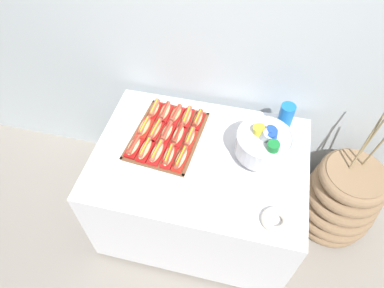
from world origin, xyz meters
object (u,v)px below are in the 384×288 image
hot_dog_0 (134,146)px  hot_dog_6 (156,130)px  donut (275,220)px  hot_dog_11 (165,112)px  hot_dog_14 (198,119)px  hot_dog_9 (190,138)px  hot_dog_10 (154,109)px  floor_vase (340,199)px  hot_dog_8 (178,135)px  hot_dog_2 (157,152)px  punch_bowl (264,143)px  hot_dog_13 (187,117)px  hot_dog_1 (145,149)px  hot_dog_12 (176,114)px  hot_dog_7 (167,132)px  cup_stack (285,119)px  serving_tray (167,136)px  buffet_table (199,189)px  hot_dog_3 (169,156)px  hot_dog_5 (145,127)px  hot_dog_4 (181,159)px

hot_dog_0 → hot_dog_6: hot_dog_0 is taller
donut → hot_dog_11: bearing=141.7°
hot_dog_0 → hot_dog_14: (0.33, 0.30, 0.00)m
hot_dog_9 → hot_dog_10: size_ratio=0.96×
floor_vase → hot_dog_8: (-1.14, -0.12, 0.52)m
hot_dog_2 → hot_dog_11: hot_dog_2 is taller
hot_dog_0 → punch_bowl: punch_bowl is taller
hot_dog_6 → hot_dog_11: bearing=85.3°
hot_dog_11 → hot_dog_13: (0.15, -0.01, -0.00)m
donut → hot_dog_9: bearing=142.8°
hot_dog_2 → hot_dog_6: size_ratio=0.95×
floor_vase → hot_dog_1: floor_vase is taller
hot_dog_2 → donut: size_ratio=1.20×
hot_dog_12 → punch_bowl: 0.62m
hot_dog_2 → hot_dog_9: (0.16, 0.15, -0.00)m
hot_dog_13 → hot_dog_11: bearing=175.3°
hot_dog_9 → donut: 0.70m
hot_dog_7 → hot_dog_14: size_ratio=1.08×
floor_vase → punch_bowl: (-0.62, -0.15, 0.63)m
donut → cup_stack: bearing=90.6°
hot_dog_1 → hot_dog_2: bearing=-4.7°
serving_tray → buffet_table: bearing=-24.3°
hot_dog_10 → cup_stack: cup_stack is taller
hot_dog_2 → punch_bowl: size_ratio=0.55×
hot_dog_3 → hot_dog_7: 0.18m
hot_dog_5 → hot_dog_14: hot_dog_14 is taller
buffet_table → punch_bowl: (0.35, 0.07, 0.52)m
hot_dog_5 → hot_dog_10: hot_dog_10 is taller
hot_dog_3 → punch_bowl: size_ratio=0.53×
hot_dog_2 → buffet_table: bearing=12.9°
buffet_table → donut: donut is taller
hot_dog_6 → hot_dog_9: (0.22, -0.02, 0.00)m
hot_dog_4 → hot_dog_11: (-0.20, 0.35, -0.00)m
hot_dog_0 → hot_dog_14: hot_dog_14 is taller
buffet_table → hot_dog_13: hot_dog_13 is taller
buffet_table → hot_dog_1: (-0.33, -0.05, 0.41)m
hot_dog_12 → hot_dog_14: 0.15m
hot_dog_12 → cup_stack: size_ratio=0.78×
buffet_table → donut: 0.70m
hot_dog_14 → donut: bearing=-47.2°
hot_dog_0 → serving_tray: bearing=43.1°
hot_dog_8 → hot_dog_12: bearing=109.8°
hot_dog_4 → cup_stack: (0.56, 0.39, 0.07)m
hot_dog_10 → hot_dog_9: bearing=-33.5°
hot_dog_12 → hot_dog_13: bearing=-4.7°
hot_dog_10 → punch_bowl: bearing=-16.7°
floor_vase → hot_dog_14: (-1.05, 0.04, 0.52)m
hot_dog_0 → hot_dog_13: size_ratio=0.88×
hot_dog_4 → hot_dog_13: 0.34m
hot_dog_0 → hot_dog_13: (0.25, 0.31, -0.00)m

